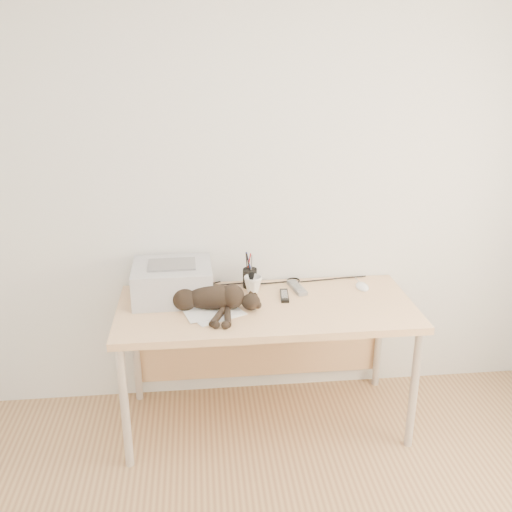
{
  "coord_description": "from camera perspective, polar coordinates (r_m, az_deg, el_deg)",
  "views": [
    {
      "loc": [
        -0.35,
        -1.38,
        2.06
      ],
      "look_at": [
        -0.06,
        1.34,
        1.04
      ],
      "focal_mm": 40.0,
      "sensor_mm": 36.0,
      "label": 1
    }
  ],
  "objects": [
    {
      "name": "papers",
      "position": [
        3.0,
        -4.29,
        -5.67
      ],
      "size": [
        0.34,
        0.29,
        0.01
      ],
      "color": "white",
      "rests_on": "desk"
    },
    {
      "name": "printer",
      "position": [
        3.17,
        -8.33,
        -2.51
      ],
      "size": [
        0.43,
        0.37,
        0.2
      ],
      "color": "#B1B1B6",
      "rests_on": "desk"
    },
    {
      "name": "wall_back",
      "position": [
        3.24,
        0.32,
        6.81
      ],
      "size": [
        3.5,
        0.0,
        3.5
      ],
      "primitive_type": "plane",
      "rotation": [
        1.57,
        0.0,
        0.0
      ],
      "color": "silver",
      "rests_on": "floor"
    },
    {
      "name": "mouse",
      "position": [
        3.35,
        10.59,
        -2.83
      ],
      "size": [
        0.08,
        0.12,
        0.04
      ],
      "primitive_type": "ellipsoid",
      "rotation": [
        0.0,
        0.0,
        0.04
      ],
      "color": "white",
      "rests_on": "desk"
    },
    {
      "name": "mug",
      "position": [
        3.23,
        -0.3,
        -2.85
      ],
      "size": [
        0.14,
        0.14,
        0.1
      ],
      "primitive_type": "imported",
      "rotation": [
        0.0,
        0.0,
        0.84
      ],
      "color": "silver",
      "rests_on": "desk"
    },
    {
      "name": "cat",
      "position": [
        3.03,
        -4.96,
        -4.21
      ],
      "size": [
        0.63,
        0.35,
        0.15
      ],
      "rotation": [
        0.0,
        0.0,
        -0.18
      ],
      "color": "black",
      "rests_on": "desk"
    },
    {
      "name": "pen_cup",
      "position": [
        3.29,
        -0.62,
        -2.17
      ],
      "size": [
        0.08,
        0.08,
        0.21
      ],
      "color": "black",
      "rests_on": "desk"
    },
    {
      "name": "desk",
      "position": [
        3.22,
        0.84,
        -6.43
      ],
      "size": [
        1.6,
        0.7,
        0.74
      ],
      "color": "#E9C388",
      "rests_on": "floor"
    },
    {
      "name": "remote_black",
      "position": [
        3.18,
        2.85,
        -3.98
      ],
      "size": [
        0.06,
        0.16,
        0.02
      ],
      "primitive_type": "cube",
      "rotation": [
        0.0,
        0.0,
        -0.09
      ],
      "color": "black",
      "rests_on": "desk"
    },
    {
      "name": "remote_grey",
      "position": [
        3.28,
        4.12,
        -3.19
      ],
      "size": [
        0.09,
        0.2,
        0.02
      ],
      "primitive_type": "cube",
      "rotation": [
        0.0,
        0.0,
        0.2
      ],
      "color": "slate",
      "rests_on": "desk"
    },
    {
      "name": "cable_tangle",
      "position": [
        3.36,
        0.4,
        -2.6
      ],
      "size": [
        1.36,
        0.08,
        0.01
      ],
      "primitive_type": null,
      "color": "black",
      "rests_on": "desk"
    }
  ]
}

